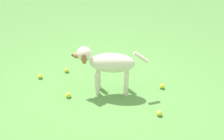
{
  "coord_description": "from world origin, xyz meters",
  "views": [
    {
      "loc": [
        -2.39,
        -1.37,
        2.08
      ],
      "look_at": [
        0.14,
        -0.01,
        0.33
      ],
      "focal_mm": 43.21,
      "sensor_mm": 36.0,
      "label": 1
    }
  ],
  "objects_px": {
    "tennis_ball_0": "(66,70)",
    "tennis_ball_1": "(40,76)",
    "tennis_ball_3": "(159,113)",
    "tennis_ball_4": "(162,86)",
    "tennis_ball_2": "(68,95)",
    "dog": "(108,63)"
  },
  "relations": [
    {
      "from": "tennis_ball_3",
      "to": "tennis_ball_4",
      "type": "distance_m",
      "value": 0.56
    },
    {
      "from": "tennis_ball_2",
      "to": "tennis_ball_4",
      "type": "relative_size",
      "value": 1.0
    },
    {
      "from": "tennis_ball_0",
      "to": "tennis_ball_3",
      "type": "bearing_deg",
      "value": -99.96
    },
    {
      "from": "tennis_ball_0",
      "to": "tennis_ball_1",
      "type": "distance_m",
      "value": 0.39
    },
    {
      "from": "dog",
      "to": "tennis_ball_4",
      "type": "distance_m",
      "value": 0.82
    },
    {
      "from": "tennis_ball_1",
      "to": "tennis_ball_2",
      "type": "xyz_separation_m",
      "value": [
        -0.17,
        -0.61,
        0.0
      ]
    },
    {
      "from": "tennis_ball_0",
      "to": "tennis_ball_1",
      "type": "bearing_deg",
      "value": 143.59
    },
    {
      "from": "tennis_ball_3",
      "to": "dog",
      "type": "bearing_deg",
      "value": 79.56
    },
    {
      "from": "dog",
      "to": "tennis_ball_0",
      "type": "height_order",
      "value": "dog"
    },
    {
      "from": "tennis_ball_3",
      "to": "tennis_ball_4",
      "type": "bearing_deg",
      "value": 16.0
    },
    {
      "from": "tennis_ball_0",
      "to": "tennis_ball_4",
      "type": "distance_m",
      "value": 1.39
    },
    {
      "from": "tennis_ball_1",
      "to": "tennis_ball_2",
      "type": "relative_size",
      "value": 1.0
    },
    {
      "from": "tennis_ball_0",
      "to": "tennis_ball_2",
      "type": "bearing_deg",
      "value": -141.45
    },
    {
      "from": "tennis_ball_1",
      "to": "tennis_ball_4",
      "type": "relative_size",
      "value": 1.0
    },
    {
      "from": "tennis_ball_0",
      "to": "tennis_ball_4",
      "type": "bearing_deg",
      "value": -78.82
    },
    {
      "from": "dog",
      "to": "tennis_ball_4",
      "type": "height_order",
      "value": "dog"
    },
    {
      "from": "tennis_ball_0",
      "to": "dog",
      "type": "bearing_deg",
      "value": -99.49
    },
    {
      "from": "dog",
      "to": "tennis_ball_2",
      "type": "distance_m",
      "value": 0.65
    },
    {
      "from": "tennis_ball_2",
      "to": "tennis_ball_3",
      "type": "xyz_separation_m",
      "value": [
        0.21,
        -1.13,
        0.0
      ]
    },
    {
      "from": "tennis_ball_1",
      "to": "tennis_ball_3",
      "type": "relative_size",
      "value": 1.0
    },
    {
      "from": "tennis_ball_2",
      "to": "tennis_ball_4",
      "type": "distance_m",
      "value": 1.23
    },
    {
      "from": "tennis_ball_0",
      "to": "tennis_ball_2",
      "type": "height_order",
      "value": "same"
    }
  ]
}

